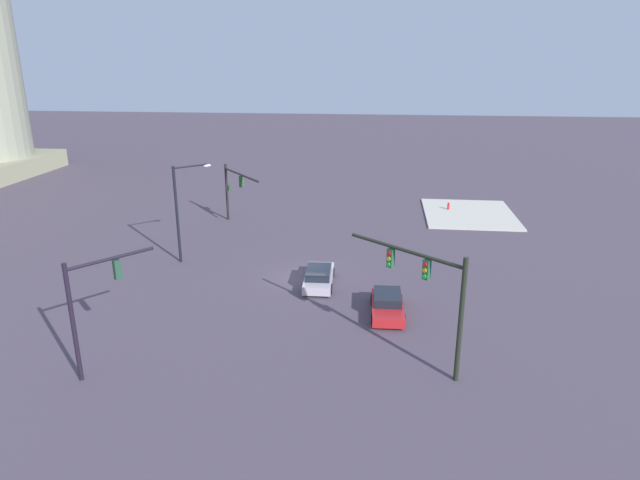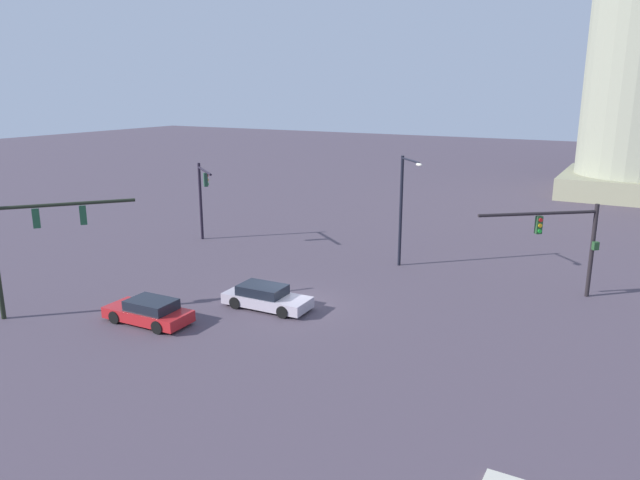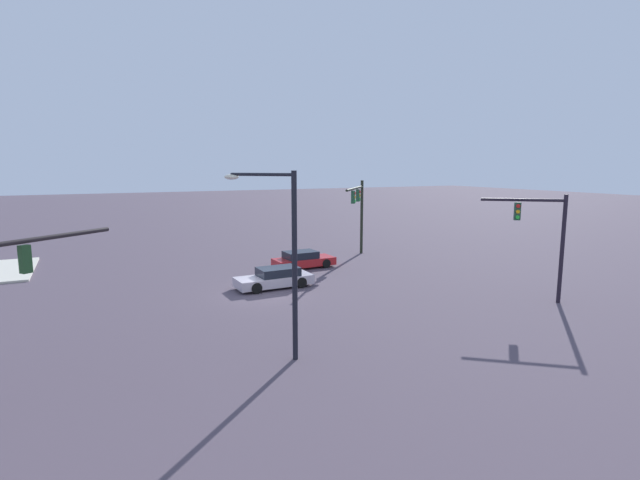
{
  "view_description": "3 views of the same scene",
  "coord_description": "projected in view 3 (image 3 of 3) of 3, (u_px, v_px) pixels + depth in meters",
  "views": [
    {
      "loc": [
        -34.51,
        -4.8,
        14.3
      ],
      "look_at": [
        0.77,
        -0.85,
        2.55
      ],
      "focal_mm": 31.07,
      "sensor_mm": 36.0,
      "label": 1
    },
    {
      "loc": [
        15.71,
        -24.95,
        11.13
      ],
      "look_at": [
        0.39,
        2.46,
        3.06
      ],
      "focal_mm": 33.19,
      "sensor_mm": 36.0,
      "label": 2
    },
    {
      "loc": [
        9.05,
        25.68,
        7.26
      ],
      "look_at": [
        -2.16,
        2.7,
        3.32
      ],
      "focal_mm": 27.1,
      "sensor_mm": 36.0,
      "label": 3
    }
  ],
  "objects": [
    {
      "name": "sedan_car_waiting_far",
      "position": [
        275.0,
        278.0,
        29.01
      ],
      "size": [
        4.67,
        2.01,
        1.21
      ],
      "rotation": [
        0.0,
        0.0,
        0.04
      ],
      "color": "#B8ACBA",
      "rests_on": "ground"
    },
    {
      "name": "streetlamp_curved_arm",
      "position": [
        285.0,
        249.0,
        17.81
      ],
      "size": [
        2.18,
        2.31,
        7.09
      ],
      "rotation": [
        0.0,
        0.0,
        -0.82
      ],
      "color": "black",
      "rests_on": "ground"
    },
    {
      "name": "ground_plane",
      "position": [
        266.0,
        293.0,
        27.84
      ],
      "size": [
        228.63,
        228.63,
        0.0
      ],
      "primitive_type": "plane",
      "color": "#4B404D"
    },
    {
      "name": "traffic_signal_near_corner",
      "position": [
        544.0,
        230.0,
        25.48
      ],
      "size": [
        3.44,
        2.81,
        5.79
      ],
      "rotation": [
        0.0,
        0.0,
        -0.68
      ],
      "color": "black",
      "rests_on": "ground"
    },
    {
      "name": "sedan_car_approaching",
      "position": [
        303.0,
        260.0,
        34.65
      ],
      "size": [
        4.44,
        2.02,
        1.21
      ],
      "rotation": [
        0.0,
        0.0,
        3.18
      ],
      "color": "red",
      "rests_on": "ground"
    },
    {
      "name": "traffic_signal_opposite_side",
      "position": [
        358.0,
        204.0,
        38.17
      ],
      "size": [
        4.49,
        5.3,
        6.07
      ],
      "rotation": [
        0.0,
        0.0,
        0.87
      ],
      "color": "black",
      "rests_on": "ground"
    }
  ]
}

